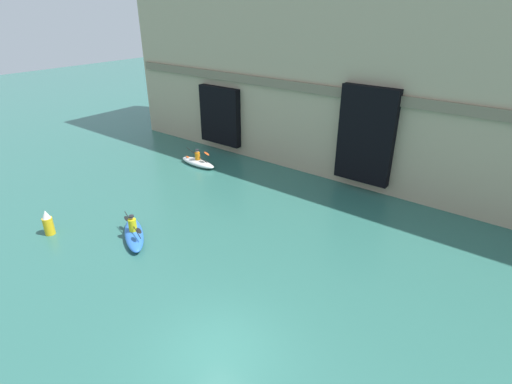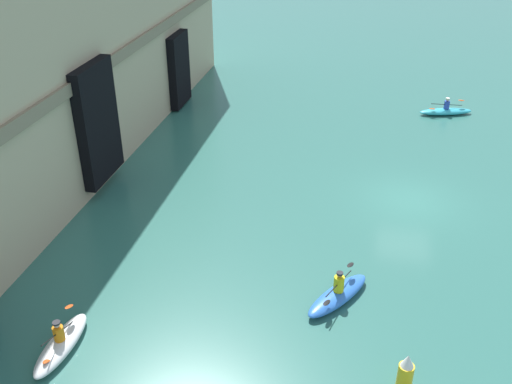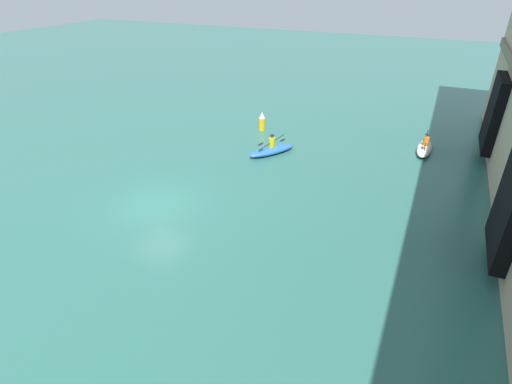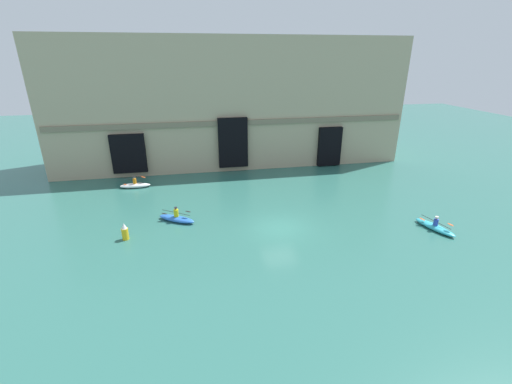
% 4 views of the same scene
% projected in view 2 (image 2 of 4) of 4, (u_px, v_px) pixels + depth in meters
% --- Properties ---
extents(ground_plane, '(120.00, 120.00, 0.00)m').
position_uv_depth(ground_plane, '(410.00, 200.00, 25.64)').
color(ground_plane, '#2D665B').
extents(cliff_bluff, '(38.51, 8.31, 13.84)m').
position_uv_depth(cliff_bluff, '(1.00, 33.00, 24.38)').
color(cliff_bluff, tan).
rests_on(cliff_bluff, ground).
extents(kayak_cyan, '(1.69, 3.31, 1.06)m').
position_uv_depth(kayak_cyan, '(446.00, 111.00, 34.56)').
color(kayak_cyan, '#33B2C6').
rests_on(kayak_cyan, ground).
extents(kayak_blue, '(3.02, 2.33, 1.19)m').
position_uv_depth(kayak_blue, '(338.00, 294.00, 19.54)').
color(kayak_blue, blue).
rests_on(kayak_blue, ground).
extents(kayak_white, '(2.85, 0.88, 1.13)m').
position_uv_depth(kayak_white, '(61.00, 344.00, 17.50)').
color(kayak_white, white).
rests_on(kayak_white, ground).
extents(marker_buoy, '(0.45, 0.45, 1.24)m').
position_uv_depth(marker_buoy, '(406.00, 373.00, 16.07)').
color(marker_buoy, yellow).
rests_on(marker_buoy, ground).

